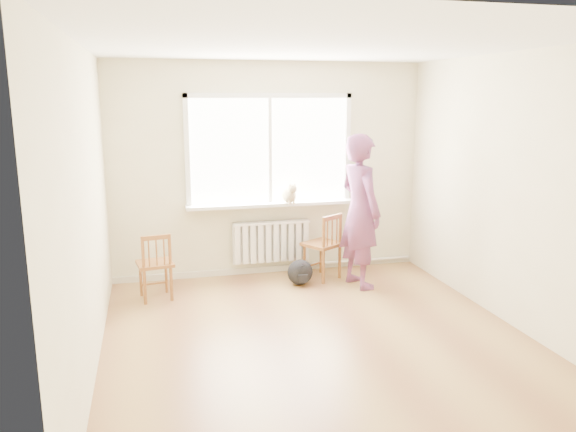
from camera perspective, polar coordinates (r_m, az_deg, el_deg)
floor at (r=5.43m, az=3.32°, el=-12.71°), size 4.50×4.50×0.00m
ceiling at (r=4.94m, az=3.72°, el=17.02°), size 4.50×4.50×0.00m
back_wall at (r=7.16m, az=-1.90°, el=4.68°), size 4.00×0.01×2.70m
window at (r=7.10m, az=-1.87°, el=7.16°), size 2.12×0.05×1.42m
windowsill at (r=7.12m, az=-1.69°, el=1.22°), size 2.15×0.22×0.04m
radiator at (r=7.25m, az=-1.70°, el=-2.56°), size 1.00×0.12×0.55m
heating_pipe at (r=7.73m, az=7.39°, el=-4.50°), size 1.40×0.04×0.04m
baseboard at (r=7.43m, az=-1.80°, el=-5.40°), size 4.00×0.03×0.08m
chair_left at (r=6.52m, az=-13.29°, el=-5.00°), size 0.44×0.42×0.78m
chair_right at (r=7.07m, az=3.78°, el=-3.09°), size 0.56×0.56×0.84m
person at (r=6.75m, az=7.33°, el=0.48°), size 0.59×0.76×1.85m
cat at (r=7.07m, az=0.14°, el=2.21°), size 0.21×0.41×0.27m
backpack at (r=6.91m, az=1.24°, el=-5.73°), size 0.38×0.33×0.32m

